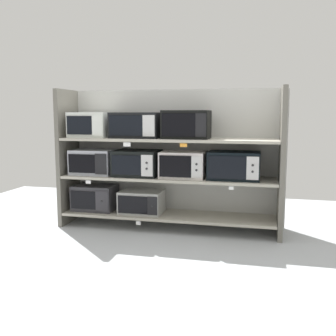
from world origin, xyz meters
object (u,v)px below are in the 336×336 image
object	(u,v)px
microwave_7	(136,125)
microwave_8	(186,125)
microwave_2	(94,162)
microwave_6	(91,125)
microwave_5	(234,165)
microwave_4	(183,164)
microwave_1	(142,202)
microwave_3	(137,163)
microwave_0	(95,198)

from	to	relation	value
microwave_7	microwave_8	world-z (taller)	microwave_8
microwave_2	microwave_6	size ratio (longest dim) A/B	1.09
microwave_5	microwave_7	distance (m)	1.20
microwave_4	microwave_7	bearing A→B (deg)	179.98
microwave_1	microwave_7	world-z (taller)	microwave_7
microwave_1	microwave_5	distance (m)	1.16
microwave_3	microwave_7	bearing A→B (deg)	-179.00
microwave_2	microwave_6	distance (m)	0.44
microwave_3	microwave_7	xyz separation A→B (m)	(-0.01, -0.00, 0.44)
microwave_4	microwave_3	bearing A→B (deg)	179.96
microwave_6	microwave_8	xyz separation A→B (m)	(1.14, -0.00, 0.01)
microwave_0	microwave_3	distance (m)	0.70
microwave_0	microwave_1	bearing A→B (deg)	-0.03
microwave_0	microwave_1	xyz separation A→B (m)	(0.59, -0.00, -0.02)
microwave_6	microwave_7	size ratio (longest dim) A/B	0.81
microwave_1	microwave_3	size ratio (longest dim) A/B	0.97
microwave_0	microwave_2	bearing A→B (deg)	-138.16
microwave_6	microwave_8	size ratio (longest dim) A/B	0.89
microwave_7	microwave_8	size ratio (longest dim) A/B	1.09
microwave_4	microwave_5	size ratio (longest dim) A/B	0.90
microwave_3	microwave_4	world-z (taller)	microwave_3
microwave_3	microwave_5	distance (m)	1.11
microwave_5	microwave_6	world-z (taller)	microwave_6
microwave_3	microwave_8	size ratio (longest dim) A/B	0.99
microwave_1	microwave_5	xyz separation A→B (m)	(1.06, -0.00, 0.46)
microwave_2	microwave_3	world-z (taller)	microwave_3
microwave_3	microwave_4	size ratio (longest dim) A/B	1.02
microwave_3	microwave_8	bearing A→B (deg)	-0.03
microwave_5	microwave_8	size ratio (longest dim) A/B	1.09
microwave_0	microwave_6	xyz separation A→B (m)	(-0.02, -0.00, 0.88)
microwave_7	microwave_8	bearing A→B (deg)	-0.01
microwave_2	microwave_8	xyz separation A→B (m)	(1.12, -0.00, 0.45)
microwave_5	microwave_6	xyz separation A→B (m)	(-1.68, 0.00, 0.43)
microwave_3	microwave_6	bearing A→B (deg)	179.99
microwave_4	microwave_7	xyz separation A→B (m)	(-0.55, 0.00, 0.44)
microwave_4	microwave_5	world-z (taller)	microwave_5
microwave_6	microwave_8	world-z (taller)	microwave_8
microwave_0	microwave_6	world-z (taller)	microwave_6
microwave_1	microwave_6	distance (m)	1.09
microwave_2	microwave_4	xyz separation A→B (m)	(1.09, -0.00, -0.00)
microwave_5	microwave_6	distance (m)	1.73
microwave_8	microwave_2	bearing A→B (deg)	179.98
microwave_0	microwave_8	size ratio (longest dim) A/B	0.97
microwave_7	microwave_6	bearing A→B (deg)	179.97
microwave_4	microwave_1	bearing A→B (deg)	179.98
microwave_5	microwave_0	bearing A→B (deg)	179.99
microwave_7	microwave_1	bearing A→B (deg)	-0.02
microwave_1	microwave_3	bearing A→B (deg)	179.81
microwave_0	microwave_6	distance (m)	0.88
microwave_2	microwave_4	world-z (taller)	same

